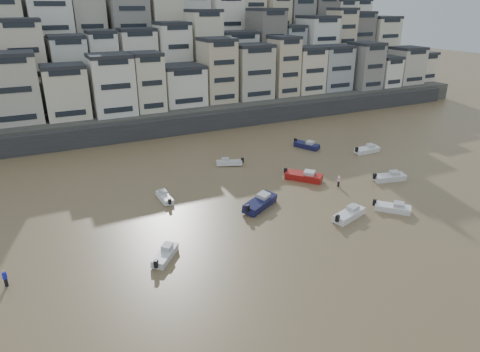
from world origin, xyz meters
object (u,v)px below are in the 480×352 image
boat_f (165,196)px  boat_j (165,254)px  boat_d (390,176)px  person_pink (339,181)px  person_blue (5,278)px  boat_e (304,175)px  boat_c (260,202)px  boat_a (349,213)px  boat_h (229,162)px  boat_g (367,149)px  boat_i (307,144)px  boat_b (393,207)px

boat_f → boat_j: boat_j is taller
boat_d → person_pink: bearing=-178.9°
person_blue → person_pink: 42.88m
boat_e → boat_c: bearing=-102.7°
boat_a → boat_e: (1.94, 12.65, 0.08)m
boat_f → person_pink: person_pink is taller
boat_f → boat_h: 15.75m
boat_c → boat_d: size_ratio=1.20×
boat_f → boat_g: bearing=-86.5°
person_blue → person_pink: (42.59, 5.03, 0.00)m
boat_h → boat_i: bearing=-151.9°
boat_f → person_pink: 24.70m
boat_h → boat_j: 28.15m
boat_h → boat_j: size_ratio=0.99×
boat_a → boat_g: 26.43m
boat_h → boat_i: boat_i is taller
person_blue → boat_d: bearing=3.8°
boat_a → boat_c: boat_c is taller
boat_c → person_blue: 29.40m
boat_a → boat_c: size_ratio=0.86×
boat_d → boat_f: size_ratio=1.21×
boat_c → boat_j: bearing=172.6°
boat_d → person_pink: (-8.16, 1.63, 0.15)m
boat_b → person_blue: person_blue is taller
boat_b → boat_f: 29.57m
boat_d → person_blue: (-50.74, -3.40, 0.15)m
boat_h → boat_g: bearing=-170.0°
person_blue → boat_c: bearing=7.8°
boat_e → boat_i: bearing=104.2°
boat_i → boat_a: bearing=-47.0°
boat_f → boat_j: 14.34m
boat_e → boat_a: bearing=-48.4°
boat_j → boat_b: bearing=-54.5°
boat_e → boat_h: bearing=174.6°
boat_c → boat_b: bearing=-60.3°
boat_g → boat_j: boat_g is taller
boat_g → boat_j: (-41.99, -16.91, -0.08)m
boat_b → boat_j: 29.10m
boat_d → boat_e: size_ratio=0.88×
boat_j → person_pink: size_ratio=2.65×
boat_a → boat_f: bearing=123.1°
boat_j → person_blue: size_ratio=2.65×
boat_e → boat_f: bearing=-136.2°
boat_e → boat_j: bearing=-105.1°
boat_b → boat_i: boat_i is taller
boat_f → boat_c: bearing=-127.7°
boat_e → person_pink: person_pink is taller
boat_j → person_pink: 28.86m
boat_i → person_blue: size_ratio=3.00×
person_blue → boat_a: bearing=-5.2°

